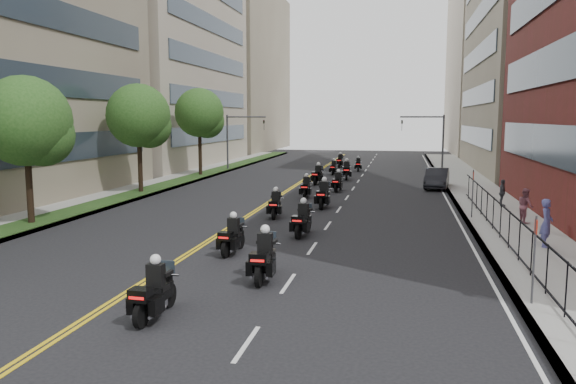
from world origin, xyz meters
name	(u,v)px	position (x,y,z in m)	size (l,w,h in m)	color
ground	(123,334)	(0.00, 0.00, 0.00)	(160.00, 160.00, 0.00)	black
sidewalk_right	(484,200)	(12.00, 25.00, 0.07)	(4.00, 90.00, 0.15)	gray
sidewalk_left	(137,191)	(-12.00, 25.00, 0.07)	(4.00, 90.00, 0.15)	gray
grass_strip	(147,190)	(-11.20, 25.00, 0.17)	(2.00, 90.00, 0.04)	#183A15
building_right_tan	(560,17)	(21.48, 48.00, 15.00)	(15.11, 28.00, 30.00)	#7B6E5A
building_right_far	(504,66)	(21.50, 78.00, 13.00)	(15.00, 28.00, 26.00)	#A89D87
building_left_mid	(144,12)	(-21.98, 48.00, 17.00)	(16.11, 28.00, 34.00)	#A89D87
building_left_far	(226,71)	(-22.00, 78.00, 13.00)	(16.00, 28.00, 26.00)	#7B6E5A
iron_fence	(505,225)	(11.00, 12.00, 0.90)	(0.05, 28.00, 1.50)	black
street_trees	(100,121)	(-11.05, 18.61, 5.13)	(4.40, 38.40, 7.98)	black
traffic_signal_right	(433,135)	(9.54, 42.00, 3.70)	(4.09, 0.20, 5.60)	#3F3F44
traffic_signal_left	(237,134)	(-9.54, 42.00, 3.70)	(4.09, 0.20, 5.60)	#3F3F44
motorcycle_0	(154,294)	(0.31, 1.18, 0.68)	(0.55, 2.34, 1.72)	black
motorcycle_1	(264,259)	(2.36, 5.21, 0.73)	(0.58, 2.49, 1.84)	black
motorcycle_2	(232,237)	(0.25, 8.51, 0.66)	(0.59, 2.26, 1.66)	black
motorcycle_3	(303,221)	(2.39, 12.34, 0.69)	(0.65, 2.36, 1.74)	black
motorcycle_4	(275,206)	(0.14, 16.72, 0.65)	(0.60, 2.24, 1.65)	black
motorcycle_5	(324,196)	(2.24, 20.51, 0.73)	(0.59, 2.49, 1.84)	black
motorcycle_6	(306,188)	(0.52, 24.44, 0.65)	(0.52, 2.23, 1.64)	black
motorcycle_7	(338,183)	(2.25, 28.06, 0.64)	(0.61, 2.20, 1.62)	black
motorcycle_8	(318,176)	(0.16, 32.21, 0.70)	(0.70, 2.39, 1.77)	black
motorcycle_9	(347,171)	(2.10, 36.07, 0.73)	(0.65, 2.50, 1.85)	black
motorcycle_10	(334,168)	(0.49, 40.14, 0.60)	(0.48, 2.07, 1.53)	black
motorcycle_11	(358,165)	(2.51, 44.10, 0.60)	(0.50, 2.06, 1.52)	black
motorcycle_12	(340,161)	(0.27, 47.92, 0.65)	(0.54, 2.23, 1.64)	black
parked_sedan	(437,178)	(9.40, 31.35, 0.77)	(1.62, 4.65, 1.53)	black
pedestrian_a	(547,223)	(12.51, 11.53, 1.13)	(0.71, 0.47, 1.96)	#4D4E8D
pedestrian_b	(525,206)	(12.80, 16.92, 1.02)	(0.84, 0.66, 1.73)	#844855
pedestrian_c	(502,193)	(12.59, 22.23, 0.94)	(0.93, 0.39, 1.59)	#393A40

